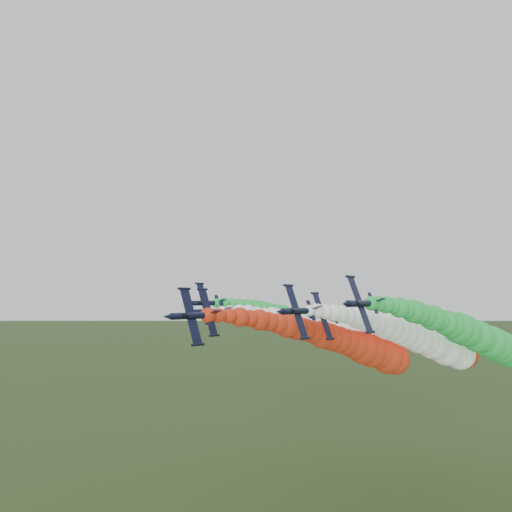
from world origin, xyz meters
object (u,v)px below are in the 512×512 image
(jet_inner_left, at_px, (344,338))
(jet_inner_right, at_px, (422,339))
(jet_lead, at_px, (352,345))
(jet_trail, at_px, (431,341))
(jet_outer_right, at_px, (475,336))
(jet_outer_left, at_px, (326,328))

(jet_inner_left, distance_m, jet_inner_right, 18.88)
(jet_lead, distance_m, jet_inner_left, 15.71)
(jet_lead, relative_size, jet_trail, 0.99)
(jet_lead, relative_size, jet_outer_right, 1.00)
(jet_inner_left, relative_size, jet_outer_left, 1.01)
(jet_outer_left, xyz_separation_m, jet_trail, (25.63, 6.66, -2.45))
(jet_inner_left, relative_size, jet_inner_right, 1.01)
(jet_lead, relative_size, jet_outer_left, 1.00)
(jet_inner_left, bearing_deg, jet_inner_right, 0.26)
(jet_outer_left, bearing_deg, jet_lead, -47.23)
(jet_inner_right, bearing_deg, jet_trail, 103.46)
(jet_inner_left, distance_m, jet_outer_right, 29.18)
(jet_inner_left, xyz_separation_m, jet_trail, (15.37, 14.72, -0.72))
(jet_inner_right, height_order, jet_outer_right, jet_outer_right)
(jet_trail, bearing_deg, jet_inner_left, -136.23)
(jet_lead, height_order, jet_trail, jet_lead)
(jet_lead, height_order, jet_outer_right, jet_outer_right)
(jet_inner_left, bearing_deg, jet_outer_right, 6.27)
(jet_outer_right, bearing_deg, jet_trail, 139.65)
(jet_lead, bearing_deg, jet_inner_right, 52.81)
(jet_outer_right, bearing_deg, jet_inner_right, -162.93)
(jet_inner_right, height_order, jet_outer_left, jet_outer_left)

